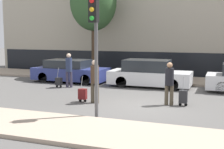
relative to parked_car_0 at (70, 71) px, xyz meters
The scene contains 13 objects.
ground_plane 7.36m from the parked_car_0, 39.90° to the right, with size 80.00×80.00×0.00m, color #565451.
sidewalk_near 10.17m from the parked_car_0, 56.36° to the right, with size 28.00×2.50×0.12m.
sidewalk_far 6.10m from the parked_car_0, 22.22° to the left, with size 28.00×3.00×0.12m.
parked_car_0 is the anchor object (origin of this frame).
parked_car_1 4.80m from the parked_car_0, ahead, with size 4.34×1.79×1.45m.
pedestrian_left 2.07m from the parked_car_0, 63.95° to the right, with size 0.34×0.34×1.81m.
trolley_left 2.07m from the parked_car_0, 79.48° to the right, with size 0.34×0.29×1.06m.
pedestrian_center 6.04m from the parked_car_0, 52.64° to the right, with size 0.35×0.34×1.78m.
trolley_center 5.73m from the parked_car_0, 57.11° to the right, with size 0.34×0.29×1.09m.
pedestrian_right 7.79m from the parked_car_0, 32.17° to the right, with size 0.35×0.34×1.71m.
trolley_right 8.23m from the parked_car_0, 29.85° to the right, with size 0.34×0.29×1.17m.
traffic_light 8.74m from the parked_car_0, 56.59° to the right, with size 0.28×0.47×3.97m.
bare_tree_near_crossing 4.96m from the parked_car_0, 81.35° to the left, with size 3.02×3.02×6.59m.
Camera 1 is at (3.05, -11.63, 2.81)m, focal length 50.00 mm.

